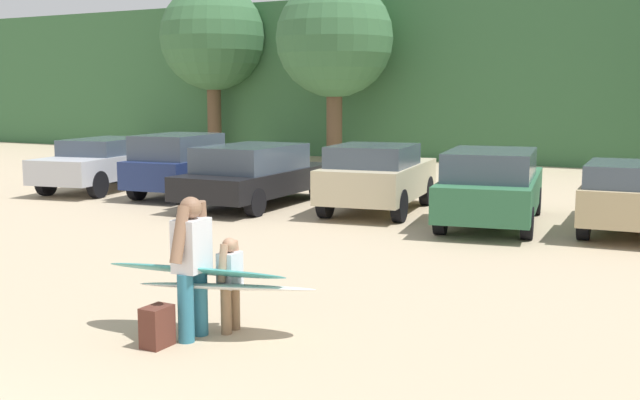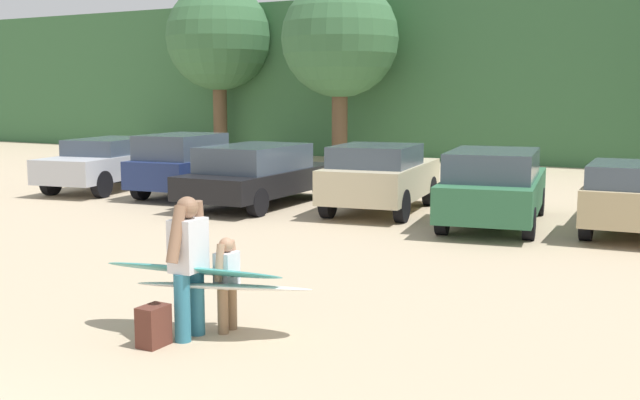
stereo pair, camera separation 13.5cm
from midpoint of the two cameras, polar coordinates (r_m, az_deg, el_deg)
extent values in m
cube|color=#38663D|center=(35.36, 20.06, 8.43)|extent=(108.00, 12.00, 6.60)
cylinder|color=brown|center=(34.85, -7.91, 5.99)|extent=(0.62, 0.62, 3.13)
sphere|color=#38663D|center=(34.91, -8.03, 11.81)|extent=(4.65, 4.65, 4.65)
cylinder|color=brown|center=(30.44, 0.94, 5.52)|extent=(0.62, 0.62, 2.85)
sphere|color=#38663D|center=(30.48, 0.95, 11.85)|extent=(4.56, 4.56, 4.56)
cube|color=silver|center=(22.59, -15.76, 2.45)|extent=(2.57, 4.92, 0.65)
cube|color=#3F4C5B|center=(22.64, -15.65, 3.85)|extent=(2.04, 2.72, 0.44)
cylinder|color=black|center=(24.34, -15.27, 2.08)|extent=(0.34, 0.74, 0.71)
cylinder|color=black|center=(23.50, -12.02, 1.98)|extent=(0.34, 0.74, 0.71)
cylinder|color=black|center=(21.84, -19.72, 1.24)|extent=(0.34, 0.74, 0.71)
cylinder|color=black|center=(20.90, -16.27, 1.10)|extent=(0.34, 0.74, 0.71)
cube|color=navy|center=(20.91, -9.72, 2.21)|extent=(2.12, 4.21, 0.70)
cube|color=#3F4C5B|center=(20.34, -10.67, 3.91)|extent=(1.79, 2.37, 0.63)
cylinder|color=black|center=(22.48, -9.55, 1.72)|extent=(0.29, 0.68, 0.66)
cylinder|color=black|center=(21.71, -6.12, 1.56)|extent=(0.29, 0.68, 0.66)
cylinder|color=black|center=(20.27, -13.53, 0.92)|extent=(0.29, 0.68, 0.66)
cylinder|color=black|center=(19.42, -9.87, 0.73)|extent=(0.29, 0.68, 0.66)
cube|color=black|center=(18.91, -4.84, 1.43)|extent=(2.12, 4.86, 0.55)
cube|color=#3F4C5B|center=(18.61, -5.30, 3.11)|extent=(1.89, 2.78, 0.60)
cylinder|color=black|center=(20.73, -4.65, 1.24)|extent=(0.25, 0.65, 0.64)
cylinder|color=black|center=(19.90, -0.33, 0.99)|extent=(0.25, 0.65, 0.64)
cylinder|color=black|center=(18.11, -9.77, 0.17)|extent=(0.25, 0.65, 0.64)
cylinder|color=black|center=(17.15, -5.05, -0.18)|extent=(0.25, 0.65, 0.64)
cube|color=beige|center=(17.87, 4.14, 1.48)|extent=(2.42, 4.26, 0.74)
cube|color=#3F4C5B|center=(17.35, 3.72, 3.30)|extent=(1.99, 2.29, 0.47)
cylinder|color=black|center=(19.41, 2.84, 0.90)|extent=(0.32, 0.74, 0.71)
cylinder|color=black|center=(18.99, 7.65, 0.68)|extent=(0.32, 0.74, 0.71)
cylinder|color=black|center=(16.91, 0.17, -0.15)|extent=(0.32, 0.74, 0.71)
cylinder|color=black|center=(16.43, 5.65, -0.43)|extent=(0.32, 0.74, 0.71)
cube|color=#2D6642|center=(16.50, 12.36, 0.53)|extent=(2.60, 4.92, 0.70)
cube|color=#3F4C5B|center=(15.97, 12.25, 2.59)|extent=(2.09, 2.85, 0.57)
cylinder|color=black|center=(18.16, 10.29, 0.15)|extent=(0.33, 0.65, 0.62)
cylinder|color=black|center=(18.01, 15.43, -0.08)|extent=(0.33, 0.65, 0.62)
cylinder|color=black|center=(15.15, 8.63, -1.37)|extent=(0.33, 0.65, 0.62)
cylinder|color=black|center=(14.97, 14.79, -1.66)|extent=(0.33, 0.65, 0.62)
cube|color=tan|center=(16.57, 22.21, 0.20)|extent=(2.23, 4.54, 0.68)
cube|color=#3F4C5B|center=(15.53, 22.17, 1.75)|extent=(1.91, 2.21, 0.42)
cylinder|color=black|center=(18.11, 19.61, -0.13)|extent=(0.27, 0.69, 0.67)
cylinder|color=black|center=(15.24, 18.67, -1.55)|extent=(0.27, 0.69, 0.67)
cylinder|color=teal|center=(8.75, -10.31, -7.85)|extent=(0.18, 0.18, 0.77)
cylinder|color=teal|center=(8.97, -9.29, -7.44)|extent=(0.18, 0.18, 0.77)
cube|color=silver|center=(8.70, -9.90, -3.31)|extent=(0.32, 0.41, 0.59)
sphere|color=#8C664C|center=(8.63, -9.97, -0.57)|extent=(0.25, 0.25, 0.25)
cylinder|color=#8C664C|center=(8.50, -10.76, -2.53)|extent=(0.15, 0.32, 0.64)
cylinder|color=#8C664C|center=(8.85, -9.13, -2.08)|extent=(0.14, 0.21, 0.64)
cylinder|color=#8C6B4C|center=(8.99, -7.38, -8.16)|extent=(0.12, 0.12, 0.53)
cylinder|color=#8C6B4C|center=(9.15, -6.74, -7.87)|extent=(0.12, 0.12, 0.53)
cube|color=silver|center=(8.95, -7.11, -5.12)|extent=(0.22, 0.28, 0.41)
sphere|color=tan|center=(8.89, -7.14, -3.32)|extent=(0.17, 0.17, 0.17)
cylinder|color=tan|center=(8.80, -7.63, -4.64)|extent=(0.10, 0.17, 0.44)
cylinder|color=tan|center=(9.05, -6.62, -4.28)|extent=(0.10, 0.20, 0.44)
ellipsoid|color=teal|center=(8.92, -9.60, -5.17)|extent=(2.28, 1.00, 0.26)
ellipsoid|color=white|center=(8.87, -7.32, -6.37)|extent=(2.12, 1.26, 0.20)
cube|color=#592D23|center=(8.70, -12.37, -9.11)|extent=(0.24, 0.34, 0.45)
camera|label=1|loc=(0.07, -90.32, -0.05)|focal=43.35mm
camera|label=2|loc=(0.07, 89.68, 0.05)|focal=43.35mm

